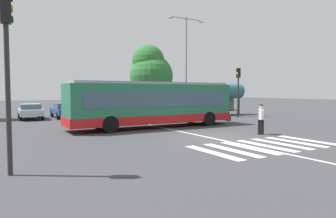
# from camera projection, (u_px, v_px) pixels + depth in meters

# --- Properties ---
(ground_plane) EXTENTS (160.00, 160.00, 0.00)m
(ground_plane) POSITION_uv_depth(u_px,v_px,m) (216.00, 138.00, 15.85)
(ground_plane) COLOR #3D3D42
(city_transit_bus) EXTENTS (11.61, 2.65, 3.06)m
(city_transit_bus) POSITION_uv_depth(u_px,v_px,m) (153.00, 104.00, 20.38)
(city_transit_bus) COLOR black
(city_transit_bus) RESTS_ON ground_plane
(pedestrian_crossing_street) EXTENTS (0.47, 0.47, 1.72)m
(pedestrian_crossing_street) POSITION_uv_depth(u_px,v_px,m) (261.00, 117.00, 17.01)
(pedestrian_crossing_street) COLOR black
(pedestrian_crossing_street) RESTS_ON ground_plane
(parked_car_silver) EXTENTS (1.98, 4.55, 1.35)m
(parked_car_silver) POSITION_uv_depth(u_px,v_px,m) (30.00, 110.00, 26.50)
(parked_car_silver) COLOR black
(parked_car_silver) RESTS_ON ground_plane
(parked_car_blue) EXTENTS (1.91, 4.52, 1.35)m
(parked_car_blue) POSITION_uv_depth(u_px,v_px,m) (64.00, 110.00, 27.69)
(parked_car_blue) COLOR black
(parked_car_blue) RESTS_ON ground_plane
(parked_car_black) EXTENTS (1.91, 4.52, 1.35)m
(parked_car_black) POSITION_uv_depth(u_px,v_px,m) (93.00, 109.00, 29.22)
(parked_car_black) COLOR black
(parked_car_black) RESTS_ON ground_plane
(parked_car_red) EXTENTS (1.91, 4.52, 1.35)m
(parked_car_red) POSITION_uv_depth(u_px,v_px,m) (118.00, 108.00, 30.58)
(parked_car_red) COLOR black
(parked_car_red) RESTS_ON ground_plane
(parked_car_charcoal) EXTENTS (1.92, 4.53, 1.35)m
(parked_car_charcoal) POSITION_uv_depth(u_px,v_px,m) (142.00, 107.00, 31.75)
(parked_car_charcoal) COLOR black
(parked_car_charcoal) RESTS_ON ground_plane
(parked_car_teal) EXTENTS (1.98, 4.56, 1.35)m
(parked_car_teal) POSITION_uv_depth(u_px,v_px,m) (162.00, 106.00, 33.62)
(parked_car_teal) COLOR black
(parked_car_teal) RESTS_ON ground_plane
(traffic_light_near_corner) EXTENTS (0.33, 0.32, 5.25)m
(traffic_light_near_corner) POSITION_uv_depth(u_px,v_px,m) (7.00, 54.00, 8.56)
(traffic_light_near_corner) COLOR #28282B
(traffic_light_near_corner) RESTS_ON ground_plane
(traffic_light_far_corner) EXTENTS (0.33, 0.32, 4.64)m
(traffic_light_far_corner) POSITION_uv_depth(u_px,v_px,m) (238.00, 84.00, 28.57)
(traffic_light_far_corner) COLOR #28282B
(traffic_light_far_corner) RESTS_ON ground_plane
(bus_stop_shelter) EXTENTS (4.39, 1.54, 3.25)m
(bus_stop_shelter) POSITION_uv_depth(u_px,v_px,m) (224.00, 92.00, 31.19)
(bus_stop_shelter) COLOR #28282B
(bus_stop_shelter) RESTS_ON ground_plane
(twin_arm_street_lamp) EXTENTS (4.20, 0.32, 9.68)m
(twin_arm_street_lamp) POSITION_uv_depth(u_px,v_px,m) (186.00, 56.00, 29.58)
(twin_arm_street_lamp) COLOR #939399
(twin_arm_street_lamp) RESTS_ON ground_plane
(background_tree_right) EXTENTS (5.17, 5.17, 8.01)m
(background_tree_right) POSITION_uv_depth(u_px,v_px,m) (150.00, 72.00, 36.02)
(background_tree_right) COLOR brown
(background_tree_right) RESTS_ON ground_plane
(crosswalk_painted_stripes) EXTENTS (6.46, 3.34, 0.01)m
(crosswalk_painted_stripes) POSITION_uv_depth(u_px,v_px,m) (265.00, 146.00, 13.52)
(crosswalk_painted_stripes) COLOR silver
(crosswalk_painted_stripes) RESTS_ON ground_plane
(lane_center_line) EXTENTS (0.16, 24.00, 0.01)m
(lane_center_line) POSITION_uv_depth(u_px,v_px,m) (190.00, 133.00, 17.44)
(lane_center_line) COLOR silver
(lane_center_line) RESTS_ON ground_plane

